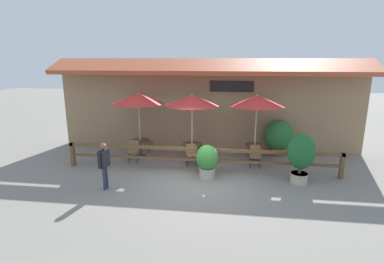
# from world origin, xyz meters

# --- Properties ---
(ground_plane) EXTENTS (60.00, 60.00, 0.00)m
(ground_plane) POSITION_xyz_m (0.00, 0.00, 0.00)
(ground_plane) COLOR gray
(building_facade) EXTENTS (14.28, 1.49, 4.23)m
(building_facade) POSITION_xyz_m (0.00, 4.10, 2.16)
(building_facade) COLOR #997A56
(building_facade) RESTS_ON ground
(patio_railing) EXTENTS (10.40, 0.14, 0.95)m
(patio_railing) POSITION_xyz_m (0.00, 1.05, 0.70)
(patio_railing) COLOR brown
(patio_railing) RESTS_ON ground
(patio_umbrella_near) EXTENTS (2.20, 2.20, 2.81)m
(patio_umbrella_near) POSITION_xyz_m (-2.79, 2.60, 2.56)
(patio_umbrella_near) COLOR #B7B2A8
(patio_umbrella_near) RESTS_ON ground
(dining_table_near) EXTENTS (0.83, 0.83, 0.72)m
(dining_table_near) POSITION_xyz_m (-2.79, 2.60, 0.57)
(dining_table_near) COLOR #4C3826
(dining_table_near) RESTS_ON ground
(chair_near_streetside) EXTENTS (0.47, 0.47, 0.87)m
(chair_near_streetside) POSITION_xyz_m (-2.88, 1.92, 0.49)
(chair_near_streetside) COLOR olive
(chair_near_streetside) RESTS_ON ground
(chair_near_wallside) EXTENTS (0.47, 0.47, 0.87)m
(chair_near_wallside) POSITION_xyz_m (-2.73, 3.28, 0.49)
(chair_near_wallside) COLOR olive
(chair_near_wallside) RESTS_ON ground
(patio_umbrella_middle) EXTENTS (2.20, 2.20, 2.81)m
(patio_umbrella_middle) POSITION_xyz_m (-0.47, 2.36, 2.56)
(patio_umbrella_middle) COLOR #B7B2A8
(patio_umbrella_middle) RESTS_ON ground
(dining_table_middle) EXTENTS (0.83, 0.83, 0.72)m
(dining_table_middle) POSITION_xyz_m (-0.47, 2.36, 0.57)
(dining_table_middle) COLOR #4C3826
(dining_table_middle) RESTS_ON ground
(chair_middle_streetside) EXTENTS (0.51, 0.51, 0.87)m
(chair_middle_streetside) POSITION_xyz_m (-0.41, 1.73, 0.49)
(chair_middle_streetside) COLOR olive
(chair_middle_streetside) RESTS_ON ground
(chair_middle_wallside) EXTENTS (0.42, 0.42, 0.87)m
(chair_middle_wallside) POSITION_xyz_m (-0.49, 3.00, 0.49)
(chair_middle_wallside) COLOR olive
(chair_middle_wallside) RESTS_ON ground
(patio_umbrella_far) EXTENTS (2.20, 2.20, 2.81)m
(patio_umbrella_far) POSITION_xyz_m (2.15, 2.58, 2.56)
(patio_umbrella_far) COLOR #B7B2A8
(patio_umbrella_far) RESTS_ON ground
(dining_table_far) EXTENTS (0.83, 0.83, 0.72)m
(dining_table_far) POSITION_xyz_m (2.15, 2.58, 0.57)
(dining_table_far) COLOR #4C3826
(dining_table_far) RESTS_ON ground
(chair_far_streetside) EXTENTS (0.42, 0.42, 0.87)m
(chair_far_streetside) POSITION_xyz_m (2.13, 1.89, 0.49)
(chair_far_streetside) COLOR olive
(chair_far_streetside) RESTS_ON ground
(chair_far_wallside) EXTENTS (0.43, 0.43, 0.87)m
(chair_far_wallside) POSITION_xyz_m (2.13, 3.27, 0.49)
(chair_far_wallside) COLOR olive
(chair_far_wallside) RESTS_ON ground
(potted_plant_broad_leaf) EXTENTS (0.94, 0.85, 1.76)m
(potted_plant_broad_leaf) POSITION_xyz_m (3.55, 0.49, 1.02)
(potted_plant_broad_leaf) COLOR #B7AD99
(potted_plant_broad_leaf) RESTS_ON ground
(potted_plant_corner_fern) EXTENTS (0.80, 0.72, 1.23)m
(potted_plant_corner_fern) POSITION_xyz_m (0.33, 0.51, 0.66)
(potted_plant_corner_fern) COLOR #B7AD99
(potted_plant_corner_fern) RESTS_ON ground
(potted_plant_tall_tropical) EXTENTS (1.24, 1.11, 1.61)m
(potted_plant_tall_tropical) POSITION_xyz_m (3.24, 3.55, 0.88)
(potted_plant_tall_tropical) COLOR brown
(potted_plant_tall_tropical) RESTS_ON ground
(pedestrian) EXTENTS (0.25, 0.56, 1.59)m
(pedestrian) POSITION_xyz_m (-2.92, -0.91, 1.02)
(pedestrian) COLOR #2D334C
(pedestrian) RESTS_ON ground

